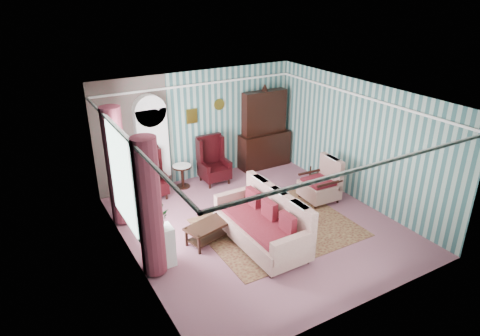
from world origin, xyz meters
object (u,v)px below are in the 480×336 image
wingback_right (214,160)px  plant_stand (159,247)px  seated_woman (150,176)px  nest_table (320,176)px  wingback_left (150,174)px  dresser_hutch (265,127)px  bookcase (153,149)px  floral_armchair (320,180)px  coffee_table (208,233)px  round_side_table (183,176)px  sofa (261,224)px

wingback_right → plant_stand: size_ratio=1.56×
seated_woman → nest_table: (4.07, -1.55, -0.32)m
wingback_left → wingback_right: (1.75, 0.00, 0.00)m
dresser_hutch → nest_table: (0.57, -1.82, -0.91)m
bookcase → wingback_right: size_ratio=1.79×
seated_woman → floral_armchair: size_ratio=1.08×
plant_stand → coffee_table: size_ratio=0.85×
wingback_right → coffee_table: 2.88m
round_side_table → floral_armchair: size_ratio=0.55×
plant_stand → sofa: 2.06m
round_side_table → coffee_table: bearing=-101.8°
wingback_left → seated_woman: size_ratio=1.06×
wingback_left → seated_woman: wingback_left is taller
wingback_left → sofa: size_ratio=0.55×
seated_woman → plant_stand: 2.87m
coffee_table → seated_woman: bearing=98.1°
nest_table → wingback_left: bearing=159.2°
wingback_left → sofa: 3.34m
seated_woman → plant_stand: size_ratio=1.47×
bookcase → floral_armchair: bookcase is taller
wingback_left → nest_table: size_ratio=2.31×
wingback_right → seated_woman: wingback_right is taller
floral_armchair → dresser_hutch: bearing=2.6°
floral_armchair → coffee_table: size_ratio=1.16×
dresser_hutch → seated_woman: 3.56m
seated_woman → coffee_table: (0.35, -2.48, -0.39)m
nest_table → coffee_table: bearing=-165.9°
sofa → bookcase: bearing=14.8°
dresser_hutch → plant_stand: (-4.30, -3.02, -0.78)m
plant_stand → coffee_table: (1.15, 0.27, -0.20)m
wingback_left → round_side_table: size_ratio=2.08×
round_side_table → coffee_table: (-0.55, -2.63, -0.10)m
dresser_hutch → floral_armchair: dresser_hutch is taller
dresser_hutch → round_side_table: 2.75m
wingback_left → wingback_right: same height
wingback_left → coffee_table: wingback_left is taller
sofa → plant_stand: bearing=79.4°
plant_stand → sofa: size_ratio=0.35×
nest_table → coffee_table: (-3.72, -0.93, -0.07)m
sofa → coffee_table: (-0.88, 0.62, -0.26)m
wingback_left → nest_table: 4.37m
seated_woman → nest_table: bearing=-20.8°
round_side_table → bookcase: bearing=159.7°
wingback_right → plant_stand: bearing=-132.8°
dresser_hutch → sofa: 4.13m
wingback_left → sofa: bearing=-68.4°
seated_woman → plant_stand: seated_woman is taller
floral_armchair → coffee_table: bearing=97.9°
wingback_right → floral_armchair: bearing=-51.3°
round_side_table → dresser_hutch: bearing=2.6°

